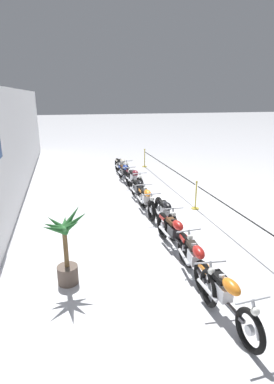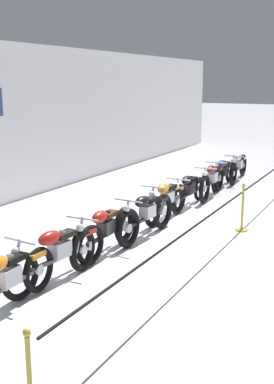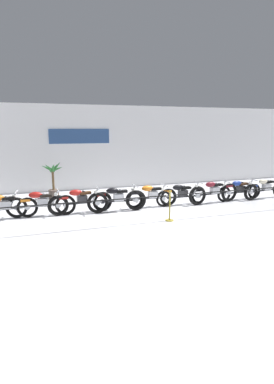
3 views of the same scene
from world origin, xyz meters
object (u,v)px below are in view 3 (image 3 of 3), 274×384
at_px(motorcycle_orange_0, 3,206).
at_px(motorcycle_black_3, 117,199).
at_px(motorcycle_black_5, 181,194).
at_px(motorcycle_maroon_6, 213,192).
at_px(potted_palm_left_of_row, 53,179).
at_px(motorcycle_red_1, 41,203).
at_px(motorcycle_orange_4, 151,196).
at_px(motorcycle_red_2, 81,201).
at_px(motorcycle_cream_8, 265,188).
at_px(stanchion_far_left, 126,202).
at_px(stanchion_mid_left, 170,210).
at_px(motorcycle_blue_7, 239,190).

bearing_deg(motorcycle_orange_0, motorcycle_black_3, -3.37).
distance_m(motorcycle_black_5, motorcycle_maroon_6, 1.40).
bearing_deg(motorcycle_black_3, potted_palm_left_of_row, 125.67).
distance_m(motorcycle_red_1, motorcycle_orange_4, 4.15).
distance_m(motorcycle_red_2, potted_palm_left_of_row, 2.90).
height_order(motorcycle_red_1, motorcycle_cream_8, motorcycle_red_1).
distance_m(motorcycle_black_5, stanchion_far_left, 3.39).
bearing_deg(motorcycle_black_3, motorcycle_cream_8, 0.12).
xyz_separation_m(motorcycle_orange_0, potted_palm_left_of_row, (1.80, 2.73, 0.40)).
bearing_deg(motorcycle_black_5, stanchion_mid_left, -126.63).
bearing_deg(motorcycle_maroon_6, motorcycle_orange_0, 178.34).
bearing_deg(motorcycle_red_1, motorcycle_orange_0, -179.13).
relative_size(motorcycle_red_2, motorcycle_cream_8, 0.98).
bearing_deg(stanchion_far_left, motorcycle_black_3, 85.23).
relative_size(motorcycle_maroon_6, potted_palm_left_of_row, 1.37).
xyz_separation_m(motorcycle_blue_7, stanchion_mid_left, (-4.10, -1.78, -0.10)).
xyz_separation_m(motorcycle_red_1, potted_palm_left_of_row, (0.57, 2.71, 0.40)).
xyz_separation_m(motorcycle_black_3, stanchion_far_left, (-0.14, -1.64, 0.28)).
relative_size(motorcycle_black_5, motorcycle_maroon_6, 0.95).
height_order(motorcycle_orange_4, stanchion_mid_left, stanchion_mid_left).
height_order(motorcycle_orange_0, motorcycle_black_3, motorcycle_black_3).
relative_size(potted_palm_left_of_row, stanchion_mid_left, 1.65).
relative_size(motorcycle_black_5, potted_palm_left_of_row, 1.29).
bearing_deg(motorcycle_orange_0, motorcycle_orange_4, -0.32).
bearing_deg(motorcycle_cream_8, motorcycle_blue_7, 174.65).
xyz_separation_m(motorcycle_red_1, motorcycle_black_3, (2.70, -0.25, 0.01)).
bearing_deg(motorcycle_black_5, motorcycle_blue_7, -0.30).
bearing_deg(motorcycle_cream_8, potted_palm_left_of_row, 161.69).
bearing_deg(motorcycle_cream_8, motorcycle_red_1, 178.58).
xyz_separation_m(motorcycle_maroon_6, potted_palm_left_of_row, (-6.25, 2.96, 0.39)).
xyz_separation_m(motorcycle_red_1, motorcycle_orange_4, (4.15, -0.05, -0.02)).
distance_m(motorcycle_red_2, motorcycle_blue_7, 6.82).
distance_m(motorcycle_red_2, stanchion_mid_left, 3.29).
height_order(motorcycle_orange_0, motorcycle_maroon_6, motorcycle_maroon_6).
relative_size(motorcycle_black_3, stanchion_far_left, 0.16).
relative_size(motorcycle_blue_7, potted_palm_left_of_row, 1.31).
distance_m(motorcycle_black_5, motorcycle_blue_7, 2.77).
bearing_deg(motorcycle_maroon_6, stanchion_far_left, -158.96).
xyz_separation_m(potted_palm_left_of_row, stanchion_mid_left, (3.53, -4.60, -0.52)).
relative_size(motorcycle_blue_7, stanchion_far_left, 0.16).
bearing_deg(motorcycle_red_2, stanchion_mid_left, -34.12).
xyz_separation_m(motorcycle_black_3, stanchion_mid_left, (1.40, -1.64, -0.12)).
relative_size(motorcycle_red_1, motorcycle_orange_4, 1.12).
distance_m(motorcycle_cream_8, potted_palm_left_of_row, 9.39).
distance_m(motorcycle_orange_0, motorcycle_black_5, 6.66).
relative_size(motorcycle_maroon_6, motorcycle_blue_7, 1.04).
bearing_deg(motorcycle_cream_8, stanchion_mid_left, -162.89).
relative_size(motorcycle_orange_0, motorcycle_orange_4, 1.04).
height_order(motorcycle_orange_4, potted_palm_left_of_row, potted_palm_left_of_row).
xyz_separation_m(motorcycle_black_3, motorcycle_blue_7, (5.50, 0.13, -0.02)).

